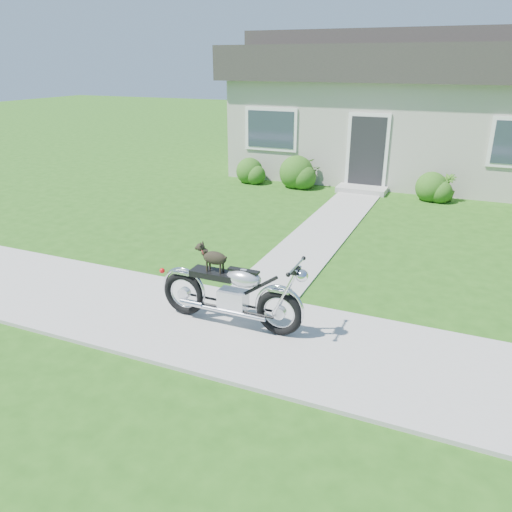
{
  "coord_description": "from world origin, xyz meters",
  "views": [
    {
      "loc": [
        1.34,
        -5.58,
        3.57
      ],
      "look_at": [
        -1.53,
        1.0,
        0.75
      ],
      "focal_mm": 35.0,
      "sensor_mm": 36.0,
      "label": 1
    }
  ],
  "objects": [
    {
      "name": "walkway",
      "position": [
        -1.5,
        5.0,
        0.01
      ],
      "size": [
        1.2,
        8.0,
        0.03
      ],
      "primitive_type": "cube",
      "color": "#9E9B93",
      "rests_on": "ground"
    },
    {
      "name": "house",
      "position": [
        -0.0,
        11.99,
        2.16
      ],
      "size": [
        12.6,
        7.03,
        4.5
      ],
      "color": "#BAB4A7",
      "rests_on": "ground"
    },
    {
      "name": "potted_plant_right",
      "position": [
        0.81,
        8.55,
        0.37
      ],
      "size": [
        0.56,
        0.56,
        0.74
      ],
      "primitive_type": "imported",
      "rotation": [
        0.0,
        0.0,
        5.82
      ],
      "color": "#33621B",
      "rests_on": "ground"
    },
    {
      "name": "potted_plant_left",
      "position": [
        -3.17,
        8.55,
        0.41
      ],
      "size": [
        0.87,
        0.8,
        0.82
      ],
      "primitive_type": "imported",
      "rotation": [
        0.0,
        0.0,
        2.88
      ],
      "color": "#295215",
      "rests_on": "ground"
    },
    {
      "name": "sidewalk",
      "position": [
        0.0,
        0.0,
        0.02
      ],
      "size": [
        24.0,
        2.2,
        0.04
      ],
      "primitive_type": "cube",
      "color": "#9E9B93",
      "rests_on": "ground"
    },
    {
      "name": "motorcycle_with_dog",
      "position": [
        -1.49,
        0.07,
        0.55
      ],
      "size": [
        2.22,
        0.6,
        1.16
      ],
      "rotation": [
        0.0,
        0.0,
        -0.0
      ],
      "color": "black",
      "rests_on": "sidewalk"
    },
    {
      "name": "ground",
      "position": [
        0.0,
        0.0,
        0.0
      ],
      "size": [
        80.0,
        80.0,
        0.0
      ],
      "primitive_type": "plane",
      "color": "#235114",
      "rests_on": "ground"
    },
    {
      "name": "shrub_row",
      "position": [
        -0.74,
        8.5,
        0.4
      ],
      "size": [
        10.72,
        1.02,
        1.02
      ],
      "color": "#2A5717",
      "rests_on": "ground"
    }
  ]
}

